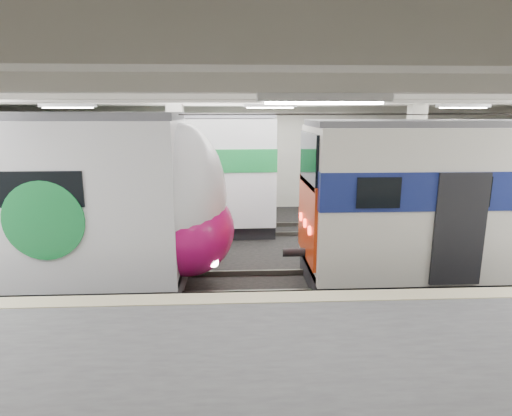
{
  "coord_description": "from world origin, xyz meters",
  "views": [
    {
      "loc": [
        -1.07,
        -11.25,
        4.79
      ],
      "look_at": [
        -0.47,
        1.0,
        2.0
      ],
      "focal_mm": 30.0,
      "sensor_mm": 36.0,
      "label": 1
    }
  ],
  "objects": [
    {
      "name": "station_hall",
      "position": [
        0.0,
        -1.74,
        3.24
      ],
      "size": [
        36.0,
        24.0,
        5.75
      ],
      "color": "black",
      "rests_on": "ground"
    },
    {
      "name": "far_train",
      "position": [
        -6.96,
        5.5,
        2.42
      ],
      "size": [
        14.85,
        3.31,
        4.69
      ],
      "rotation": [
        0.0,
        0.0,
        0.02
      ],
      "color": "white",
      "rests_on": "ground"
    }
  ]
}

